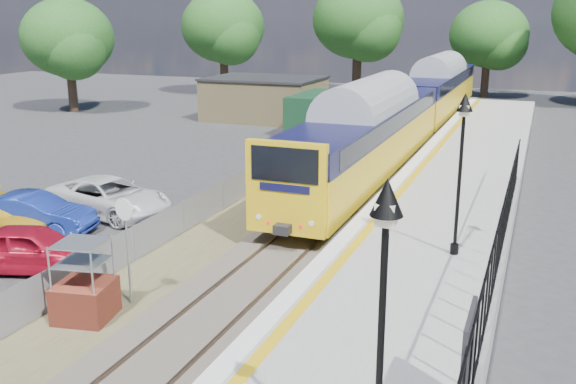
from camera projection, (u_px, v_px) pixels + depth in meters
The scene contains 17 objects.
ground at pixel (188, 344), 15.12m from camera, with size 120.00×120.00×0.00m, color #2D2D30.
track_bed at pixel (308, 221), 23.94m from camera, with size 5.90×80.00×0.29m.
platform at pixel (427, 242), 20.68m from camera, with size 5.00×70.00×0.90m, color gray.
platform_edge at pixel (365, 221), 21.29m from camera, with size 0.90×70.00×0.01m.
victorian_lamp_south at pixel (384, 266), 8.44m from camera, with size 0.44×0.44×4.60m.
victorian_lamp_north at pixel (463, 137), 17.48m from camera, with size 0.44×0.44×4.60m.
palisade_fence at pixel (491, 278), 14.31m from camera, with size 0.12×26.00×2.00m.
wire_fence at pixel (244, 184), 27.21m from camera, with size 0.06×52.00×1.20m.
outbuilding at pixel (274, 101), 46.57m from camera, with size 10.80×10.10×3.12m.
tree_line at pixel (470, 27), 50.52m from camera, with size 56.80×43.80×11.88m.
train at pixel (412, 105), 38.38m from camera, with size 2.82×40.83×3.51m.
brick_plinth at pixel (84, 283), 16.08m from camera, with size 1.54×1.54×2.13m.
speed_sign at pixel (126, 232), 16.63m from camera, with size 0.60×0.15×3.00m.
car_red at pixel (32, 248), 19.32m from camera, with size 1.70×4.22×1.44m, color #A90F25.
car_blue at pixel (33, 214), 22.72m from camera, with size 1.51×4.34×1.43m, color navy.
car_yellow at pixel (7, 215), 22.85m from camera, with size 1.80×4.44×1.29m, color gold.
car_white at pixel (109, 197), 24.75m from camera, with size 2.41×5.23×1.45m, color silver.
Camera 1 is at (7.23, -11.79, 7.48)m, focal length 40.00 mm.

